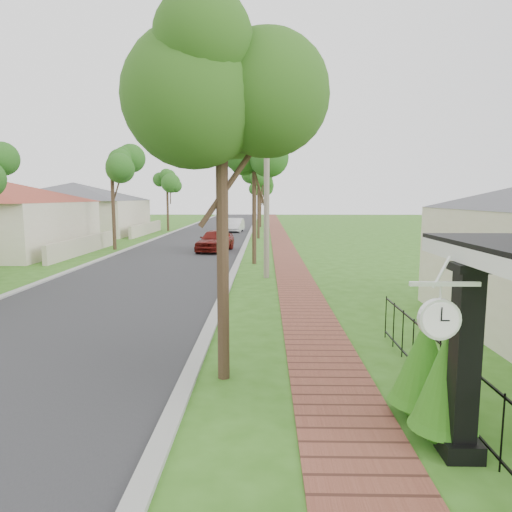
% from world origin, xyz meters
% --- Properties ---
extents(ground, '(160.00, 160.00, 0.00)m').
position_xyz_m(ground, '(0.00, 0.00, 0.00)').
color(ground, '#316317').
rests_on(ground, ground).
extents(road, '(7.00, 120.00, 0.02)m').
position_xyz_m(road, '(-3.00, 20.00, 0.00)').
color(road, '#28282B').
rests_on(road, ground).
extents(kerb_right, '(0.30, 120.00, 0.10)m').
position_xyz_m(kerb_right, '(0.65, 20.00, 0.00)').
color(kerb_right, '#9E9E99').
rests_on(kerb_right, ground).
extents(kerb_left, '(0.30, 120.00, 0.10)m').
position_xyz_m(kerb_left, '(-6.65, 20.00, 0.00)').
color(kerb_left, '#9E9E99').
rests_on(kerb_left, ground).
extents(sidewalk, '(1.50, 120.00, 0.03)m').
position_xyz_m(sidewalk, '(3.25, 20.00, 0.00)').
color(sidewalk, brown).
rests_on(sidewalk, ground).
extents(porch_post, '(0.48, 0.48, 2.52)m').
position_xyz_m(porch_post, '(4.55, -1.00, 1.12)').
color(porch_post, black).
rests_on(porch_post, ground).
extents(picket_fence, '(0.03, 8.02, 1.00)m').
position_xyz_m(picket_fence, '(4.90, -0.00, 0.53)').
color(picket_fence, black).
rests_on(picket_fence, ground).
extents(street_trees, '(10.70, 37.65, 5.89)m').
position_xyz_m(street_trees, '(-2.87, 26.84, 4.54)').
color(street_trees, '#382619').
rests_on(street_trees, ground).
extents(hedge_row, '(0.91, 4.46, 1.91)m').
position_xyz_m(hedge_row, '(4.45, -1.47, 0.81)').
color(hedge_row, '#1C6E16').
rests_on(hedge_row, ground).
extents(far_house_grey, '(15.56, 15.56, 4.60)m').
position_xyz_m(far_house_grey, '(-14.97, 34.00, 2.34)').
color(far_house_grey, beige).
rests_on(far_house_grey, ground).
extents(parked_car_red, '(2.34, 4.23, 1.36)m').
position_xyz_m(parked_car_red, '(-1.00, 21.04, 0.68)').
color(parked_car_red, '#60120E').
rests_on(parked_car_red, ground).
extents(parked_car_white, '(1.67, 3.98, 1.28)m').
position_xyz_m(parked_car_white, '(-0.83, 36.77, 0.64)').
color(parked_car_white, silver).
rests_on(parked_car_white, ground).
extents(near_tree, '(2.40, 2.40, 6.15)m').
position_xyz_m(near_tree, '(1.29, 1.50, 4.91)').
color(near_tree, '#382619').
rests_on(near_tree, ground).
extents(utility_pole, '(1.20, 0.24, 7.23)m').
position_xyz_m(utility_pole, '(2.10, 11.99, 3.67)').
color(utility_pole, gray).
rests_on(utility_pole, ground).
extents(station_clock, '(0.80, 0.13, 0.68)m').
position_xyz_m(station_clock, '(4.05, -1.40, 1.95)').
color(station_clock, white).
rests_on(station_clock, ground).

